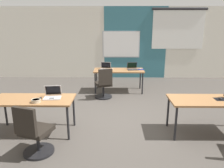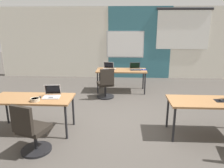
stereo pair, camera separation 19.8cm
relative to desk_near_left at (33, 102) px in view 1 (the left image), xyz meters
name	(u,v)px [view 1 (the left image)]	position (x,y,z in m)	size (l,w,h in m)	color
ground_plane	(120,120)	(1.75, 0.60, -0.66)	(24.00, 24.00, 0.00)	#47423D
back_wall_assembly	(119,43)	(1.79, 4.80, 0.75)	(10.00, 0.27, 2.80)	silver
desk_near_left	(33,102)	(0.00, 0.00, 0.00)	(1.60, 0.70, 0.72)	olive
desk_near_right	(211,102)	(3.50, 0.00, 0.00)	(1.60, 0.70, 0.72)	olive
desk_far_center	(119,72)	(1.75, 2.80, 0.00)	(1.60, 0.70, 0.72)	olive
laptop_far_right	(132,68)	(2.20, 2.86, 0.11)	(0.36, 0.34, 0.22)	#333338
mousepad_far_right	(140,69)	(2.45, 2.85, 0.06)	(0.22, 0.19, 0.00)	navy
mouse_far_right	(140,69)	(2.45, 2.85, 0.08)	(0.08, 0.11, 0.03)	#B2B2B7
laptop_near_left_inner	(53,95)	(0.38, 0.08, 0.11)	(0.36, 0.33, 0.23)	#B7B7BC
mouse_near_left_inner	(40,98)	(0.16, -0.01, 0.08)	(0.06, 0.10, 0.03)	black
chair_near_left_inner	(34,135)	(0.29, -0.80, -0.28)	(0.56, 0.61, 0.92)	black
mousepad_near_right_end	(220,99)	(3.69, 0.01, 0.06)	(0.22, 0.19, 0.00)	black
mouse_near_right_end	(221,98)	(3.69, 0.01, 0.08)	(0.09, 0.11, 0.03)	black
laptop_far_left	(105,68)	(1.32, 2.86, 0.11)	(0.37, 0.34, 0.23)	#9E9EA3
mouse_far_left	(112,69)	(1.55, 2.85, 0.08)	(0.06, 0.10, 0.03)	#B2B2B7
chair_far_left	(104,86)	(1.30, 2.10, -0.28)	(0.55, 0.60, 0.92)	black
snack_bowl	(36,101)	(0.14, -0.20, 0.10)	(0.18, 0.18, 0.06)	tan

